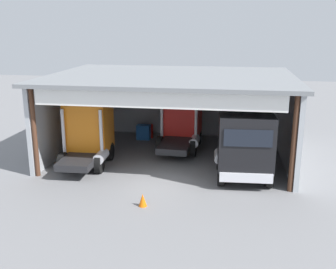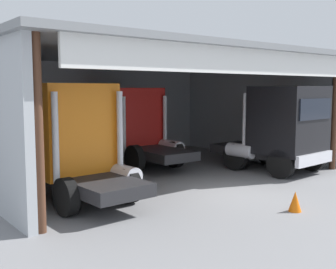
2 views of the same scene
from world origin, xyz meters
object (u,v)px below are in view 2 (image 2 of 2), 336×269
truck_black_left_bay (282,127)px  tool_cart (62,155)px  truck_red_center_left_bay (134,125)px  traffic_cone (295,201)px  truck_orange_yard_outside (74,140)px  oil_drum (64,154)px

truck_black_left_bay → tool_cart: (-6.52, 6.57, -1.33)m
truck_red_center_left_bay → traffic_cone: truck_red_center_left_bay is taller
truck_orange_yard_outside → truck_red_center_left_bay: size_ratio=0.85×
truck_orange_yard_outside → traffic_cone: size_ratio=7.92×
truck_black_left_bay → tool_cart: truck_black_left_bay is taller
oil_drum → truck_orange_yard_outside: bearing=-111.1°
truck_red_center_left_bay → oil_drum: truck_red_center_left_bay is taller
tool_cart → traffic_cone: tool_cart is taller
truck_red_center_left_bay → tool_cart: truck_red_center_left_bay is taller
truck_black_left_bay → oil_drum: bearing=-51.6°
truck_orange_yard_outside → traffic_cone: 6.65m
oil_drum → traffic_cone: (1.94, -10.69, -0.18)m
truck_red_center_left_bay → oil_drum: (-2.49, 1.92, -1.31)m
oil_drum → tool_cart: size_ratio=0.91×
truck_black_left_bay → traffic_cone: (-4.31, -3.66, -1.55)m
truck_orange_yard_outside → truck_red_center_left_bay: bearing=36.9°
traffic_cone → truck_orange_yard_outside: bearing=130.0°
truck_red_center_left_bay → traffic_cone: bearing=-91.8°
oil_drum → traffic_cone: 10.87m
truck_black_left_bay → oil_drum: truck_black_left_bay is taller
oil_drum → truck_red_center_left_bay: bearing=-37.6°
truck_orange_yard_outside → truck_red_center_left_bay: 6.06m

